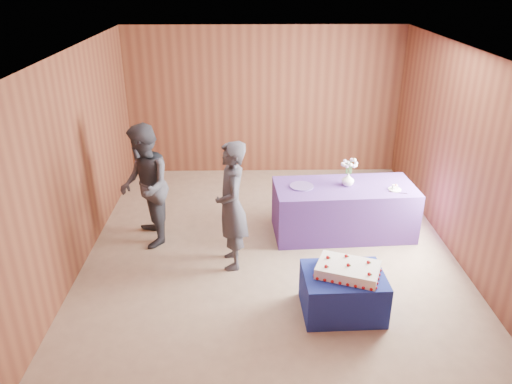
{
  "coord_description": "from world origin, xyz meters",
  "views": [
    {
      "loc": [
        -0.31,
        -5.97,
        3.62
      ],
      "look_at": [
        -0.2,
        0.1,
        0.86
      ],
      "focal_mm": 35.0,
      "sensor_mm": 36.0,
      "label": 1
    }
  ],
  "objects_px": {
    "sheet_cake": "(348,270)",
    "vase": "(348,179)",
    "serving_table": "(343,210)",
    "guest_left": "(232,206)",
    "guest_right": "(145,186)",
    "cake_table": "(343,293)"
  },
  "relations": [
    {
      "from": "serving_table",
      "to": "guest_right",
      "type": "bearing_deg",
      "value": -178.98
    },
    {
      "from": "cake_table",
      "to": "guest_right",
      "type": "relative_size",
      "value": 0.52
    },
    {
      "from": "serving_table",
      "to": "guest_right",
      "type": "distance_m",
      "value": 2.85
    },
    {
      "from": "serving_table",
      "to": "cake_table",
      "type": "bearing_deg",
      "value": -103.51
    },
    {
      "from": "vase",
      "to": "guest_left",
      "type": "bearing_deg",
      "value": -152.43
    },
    {
      "from": "cake_table",
      "to": "guest_left",
      "type": "bearing_deg",
      "value": 139.07
    },
    {
      "from": "guest_right",
      "to": "vase",
      "type": "bearing_deg",
      "value": 78.81
    },
    {
      "from": "serving_table",
      "to": "guest_left",
      "type": "height_order",
      "value": "guest_left"
    },
    {
      "from": "sheet_cake",
      "to": "vase",
      "type": "relative_size",
      "value": 4.46
    },
    {
      "from": "sheet_cake",
      "to": "vase",
      "type": "distance_m",
      "value": 1.93
    },
    {
      "from": "cake_table",
      "to": "guest_right",
      "type": "distance_m",
      "value": 3.03
    },
    {
      "from": "vase",
      "to": "guest_right",
      "type": "relative_size",
      "value": 0.11
    },
    {
      "from": "sheet_cake",
      "to": "guest_right",
      "type": "relative_size",
      "value": 0.47
    },
    {
      "from": "sheet_cake",
      "to": "guest_right",
      "type": "xyz_separation_m",
      "value": [
        -2.51,
        1.63,
        0.31
      ]
    },
    {
      "from": "vase",
      "to": "guest_right",
      "type": "bearing_deg",
      "value": -174.96
    },
    {
      "from": "serving_table",
      "to": "guest_left",
      "type": "xyz_separation_m",
      "value": [
        -1.6,
        -0.82,
        0.48
      ]
    },
    {
      "from": "serving_table",
      "to": "sheet_cake",
      "type": "bearing_deg",
      "value": -102.45
    },
    {
      "from": "cake_table",
      "to": "vase",
      "type": "xyz_separation_m",
      "value": [
        0.37,
        1.88,
        0.59
      ]
    },
    {
      "from": "cake_table",
      "to": "guest_left",
      "type": "relative_size",
      "value": 0.53
    },
    {
      "from": "guest_left",
      "to": "serving_table",
      "type": "bearing_deg",
      "value": 110.75
    },
    {
      "from": "cake_table",
      "to": "sheet_cake",
      "type": "xyz_separation_m",
      "value": [
        0.03,
        -0.0,
        0.31
      ]
    },
    {
      "from": "cake_table",
      "to": "serving_table",
      "type": "relative_size",
      "value": 0.45
    }
  ]
}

